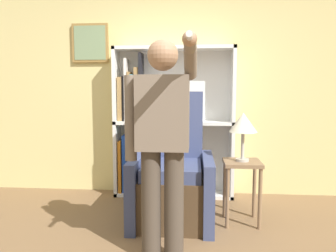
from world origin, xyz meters
name	(u,v)px	position (x,y,z in m)	size (l,w,h in m)	color
wall_back	(176,83)	(-0.01, 2.03, 1.40)	(8.00, 0.11, 2.80)	#DBCC84
bookcase	(158,126)	(-0.21, 1.87, 0.87)	(1.47, 0.28, 1.84)	white
armchair	(173,180)	(0.02, 1.09, 0.40)	(0.80, 0.83, 1.30)	#4C3823
person_standing	(162,138)	(-0.01, 0.26, 0.96)	(0.54, 0.78, 1.68)	#473D33
side_table	(242,175)	(0.70, 1.05, 0.48)	(0.36, 0.36, 0.62)	#846647
table_lamp	(243,124)	(0.70, 1.05, 0.99)	(0.28, 0.28, 0.48)	#B7B2A8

